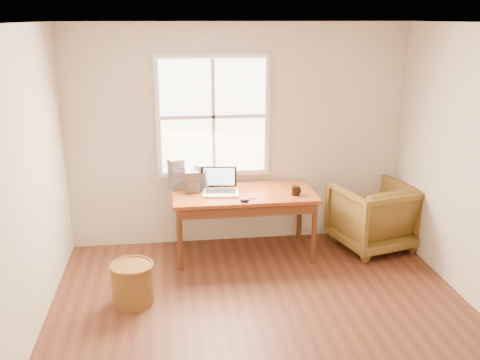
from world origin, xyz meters
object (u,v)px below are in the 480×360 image
object	(u,v)px
armchair	(373,216)
wicker_stool	(133,284)
cd_stack_a	(202,177)
laptop	(221,181)
coffee_mug	(295,191)
desk	(244,194)

from	to	relation	value
armchair	wicker_stool	bearing A→B (deg)	4.96
armchair	cd_stack_a	bearing A→B (deg)	-20.57
armchair	laptop	distance (m)	1.89
armchair	wicker_stool	size ratio (longest dim) A/B	2.19
armchair	coffee_mug	bearing A→B (deg)	-5.13
wicker_stool	desk	bearing A→B (deg)	38.71
desk	coffee_mug	xyz separation A→B (m)	(0.56, -0.16, 0.07)
armchair	laptop	world-z (taller)	laptop
desk	wicker_stool	bearing A→B (deg)	-141.29
laptop	cd_stack_a	size ratio (longest dim) A/B	1.57
armchair	wicker_stool	world-z (taller)	armchair
wicker_stool	laptop	world-z (taller)	laptop
armchair	coffee_mug	world-z (taller)	coffee_mug
desk	wicker_stool	xyz separation A→B (m)	(-1.21, -0.97, -0.53)
desk	armchair	xyz separation A→B (m)	(1.55, 0.00, -0.34)
armchair	cd_stack_a	size ratio (longest dim) A/B	3.09
armchair	cd_stack_a	xyz separation A→B (m)	(-2.01, 0.22, 0.50)
coffee_mug	cd_stack_a	bearing A→B (deg)	144.87
desk	laptop	size ratio (longest dim) A/B	3.65
armchair	wicker_stool	distance (m)	2.93
wicker_stool	laptop	distance (m)	1.51
coffee_mug	cd_stack_a	xyz separation A→B (m)	(-1.01, 0.38, 0.09)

